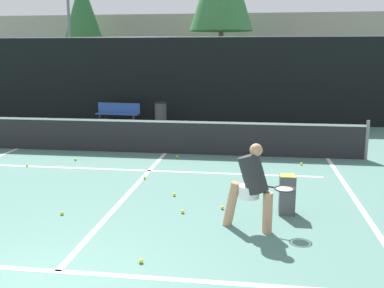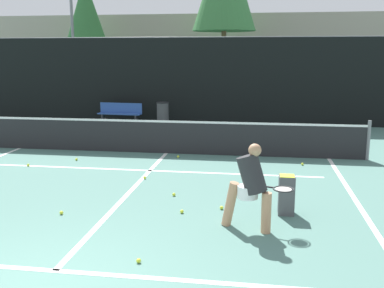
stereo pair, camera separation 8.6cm
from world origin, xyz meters
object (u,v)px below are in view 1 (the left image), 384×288
at_px(ball_hopper, 287,194).
at_px(trash_bin, 161,114).
at_px(player_practicing, 252,184).
at_px(courtside_bench, 118,113).
at_px(parked_car, 210,100).

relative_size(ball_hopper, trash_bin, 0.74).
distance_m(player_practicing, courtside_bench, 11.58).
relative_size(courtside_bench, parked_car, 0.42).
bearing_deg(player_practicing, ball_hopper, 72.41).
bearing_deg(courtside_bench, trash_bin, -3.57).
height_order(ball_hopper, parked_car, parked_car).
bearing_deg(trash_bin, player_practicing, -70.14).
bearing_deg(parked_car, trash_bin, -111.02).
distance_m(player_practicing, ball_hopper, 1.10).
relative_size(player_practicing, courtside_bench, 0.80).
bearing_deg(player_practicing, parked_car, 118.07).
relative_size(player_practicing, ball_hopper, 2.03).
height_order(player_practicing, trash_bin, player_practicing).
height_order(ball_hopper, courtside_bench, courtside_bench).
height_order(player_practicing, parked_car, parked_car).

